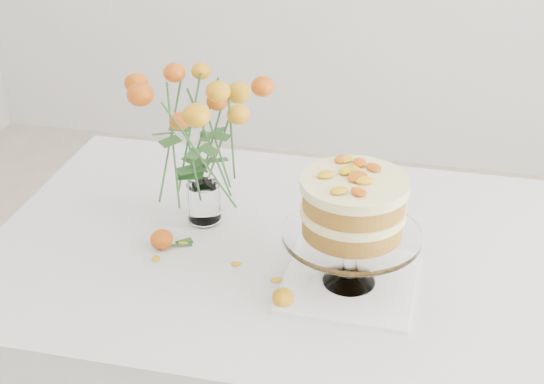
{
  "coord_description": "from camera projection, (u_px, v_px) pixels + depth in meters",
  "views": [
    {
      "loc": [
        0.26,
        -1.43,
        1.71
      ],
      "look_at": [
        -0.06,
        -0.03,
        0.91
      ],
      "focal_mm": 50.0,
      "sensor_mm": 36.0,
      "label": 1
    }
  ],
  "objects": [
    {
      "name": "stray_petal_b",
      "position": [
        277.0,
        280.0,
        1.62
      ],
      "size": [
        0.03,
        0.02,
        0.0
      ],
      "primitive_type": "ellipsoid",
      "color": "#EBAB0E",
      "rests_on": "table"
    },
    {
      "name": "cake_stand",
      "position": [
        353.0,
        212.0,
        1.52
      ],
      "size": [
        0.29,
        0.29,
        0.26
      ],
      "rotation": [
        0.0,
        0.0,
        -0.38
      ],
      "color": "white",
      "rests_on": "napkin"
    },
    {
      "name": "table",
      "position": [
        298.0,
        276.0,
        1.77
      ],
      "size": [
        1.43,
        0.93,
        0.76
      ],
      "color": "tan",
      "rests_on": "ground"
    },
    {
      "name": "stray_petal_d",
      "position": [
        183.0,
        244.0,
        1.74
      ],
      "size": [
        0.03,
        0.02,
        0.0
      ],
      "primitive_type": "ellipsoid",
      "color": "#EBAB0E",
      "rests_on": "table"
    },
    {
      "name": "stray_petal_a",
      "position": [
        236.0,
        264.0,
        1.67
      ],
      "size": [
        0.03,
        0.02,
        0.0
      ],
      "primitive_type": "ellipsoid",
      "color": "#EBAB0E",
      "rests_on": "table"
    },
    {
      "name": "napkin",
      "position": [
        349.0,
        283.0,
        1.6
      ],
      "size": [
        0.28,
        0.28,
        0.01
      ],
      "primitive_type": "cube",
      "rotation": [
        0.0,
        0.0,
        -0.02
      ],
      "color": "white",
      "rests_on": "table"
    },
    {
      "name": "loose_rose_near",
      "position": [
        283.0,
        297.0,
        1.54
      ],
      "size": [
        0.08,
        0.05,
        0.04
      ],
      "rotation": [
        0.0,
        0.0,
        0.01
      ],
      "color": "orange",
      "rests_on": "table"
    },
    {
      "name": "loose_rose_far",
      "position": [
        162.0,
        239.0,
        1.72
      ],
      "size": [
        0.09,
        0.05,
        0.04
      ],
      "rotation": [
        0.0,
        0.0,
        0.3
      ],
      "color": "#BB5709",
      "rests_on": "table"
    },
    {
      "name": "rose_vase",
      "position": [
        200.0,
        132.0,
        1.71
      ],
      "size": [
        0.33,
        0.33,
        0.41
      ],
      "rotation": [
        0.0,
        0.0,
        0.28
      ],
      "color": "white",
      "rests_on": "table"
    },
    {
      "name": "stray_petal_c",
      "position": [
        291.0,
        294.0,
        1.57
      ],
      "size": [
        0.03,
        0.02,
        0.0
      ],
      "primitive_type": "ellipsoid",
      "color": "#EBAB0E",
      "rests_on": "table"
    },
    {
      "name": "stray_petal_e",
      "position": [
        156.0,
        259.0,
        1.69
      ],
      "size": [
        0.03,
        0.02,
        0.0
      ],
      "primitive_type": "ellipsoid",
      "color": "#EBAB0E",
      "rests_on": "table"
    }
  ]
}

